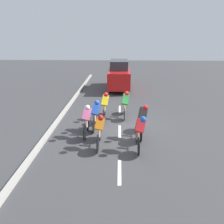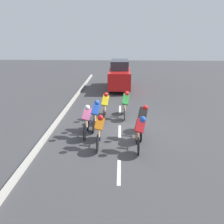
# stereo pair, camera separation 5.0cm
# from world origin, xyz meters

# --- Properties ---
(ground_plane) EXTENTS (60.00, 60.00, 0.00)m
(ground_plane) POSITION_xyz_m (0.00, 0.00, 0.00)
(ground_plane) COLOR #424244
(lane_stripe_near) EXTENTS (0.12, 1.40, 0.01)m
(lane_stripe_near) POSITION_xyz_m (0.00, 3.40, 0.00)
(lane_stripe_near) COLOR white
(lane_stripe_near) RESTS_ON ground
(lane_stripe_mid) EXTENTS (0.12, 1.40, 0.01)m
(lane_stripe_mid) POSITION_xyz_m (0.00, 0.20, 0.00)
(lane_stripe_mid) COLOR white
(lane_stripe_mid) RESTS_ON ground
(lane_stripe_far) EXTENTS (0.12, 1.40, 0.01)m
(lane_stripe_far) POSITION_xyz_m (0.00, -3.00, 0.00)
(lane_stripe_far) COLOR white
(lane_stripe_far) RESTS_ON ground
(curb) EXTENTS (0.20, 29.10, 0.14)m
(curb) POSITION_xyz_m (3.20, 0.20, 0.07)
(curb) COLOR #B7B2A8
(curb) RESTS_ON ground
(cyclist_red) EXTENTS (0.45, 1.74, 1.47)m
(cyclist_red) POSITION_xyz_m (-0.75, 1.87, 0.78)
(cyclist_red) COLOR black
(cyclist_red) RESTS_ON ground
(cyclist_blue) EXTENTS (0.47, 1.67, 1.50)m
(cyclist_blue) POSITION_xyz_m (1.13, -0.05, 0.80)
(cyclist_blue) COLOR black
(cyclist_blue) RESTS_ON ground
(cyclist_orange) EXTENTS (0.43, 1.71, 1.44)m
(cyclist_orange) POSITION_xyz_m (0.80, 1.70, 0.75)
(cyclist_orange) COLOR black
(cyclist_orange) RESTS_ON ground
(cyclist_yellow) EXTENTS (0.43, 1.68, 1.52)m
(cyclist_yellow) POSITION_xyz_m (0.78, -1.39, 0.81)
(cyclist_yellow) COLOR black
(cyclist_yellow) RESTS_ON ground
(cyclist_black) EXTENTS (0.46, 1.72, 1.55)m
(cyclist_black) POSITION_xyz_m (-0.94, 0.74, 0.81)
(cyclist_black) COLOR black
(cyclist_black) RESTS_ON ground
(cyclist_green) EXTENTS (0.43, 1.69, 1.53)m
(cyclist_green) POSITION_xyz_m (-0.28, -1.63, 0.81)
(cyclist_green) COLOR black
(cyclist_green) RESTS_ON ground
(cyclist_pink) EXTENTS (0.44, 1.67, 1.52)m
(cyclist_pink) POSITION_xyz_m (1.44, 0.73, 0.79)
(cyclist_pink) COLOR black
(cyclist_pink) RESTS_ON ground
(support_car) EXTENTS (1.70, 4.59, 2.31)m
(support_car) POSITION_xyz_m (0.09, -8.39, 1.15)
(support_car) COLOR black
(support_car) RESTS_ON ground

